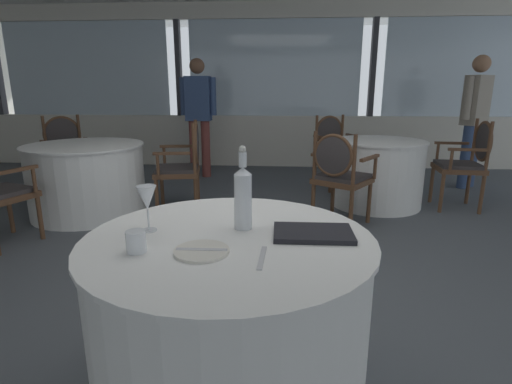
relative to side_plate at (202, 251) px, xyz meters
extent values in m
plane|color=#4C5156|center=(0.10, 1.15, -0.75)|extent=(14.98, 14.98, 0.00)
cube|color=silver|center=(0.10, 5.47, -0.32)|extent=(10.08, 0.12, 0.85)
cube|color=silver|center=(0.10, 5.47, 1.74)|extent=(10.08, 0.12, 0.25)
cube|color=silver|center=(-3.06, 5.49, 0.86)|extent=(2.78, 0.02, 1.51)
cube|color=silver|center=(0.10, 5.49, 0.86)|extent=(2.78, 0.02, 1.51)
cube|color=#333338|center=(-1.48, 5.47, 0.86)|extent=(0.08, 0.14, 1.51)
cube|color=silver|center=(3.26, 5.49, 0.86)|extent=(2.78, 0.02, 1.51)
cube|color=#333338|center=(1.68, 5.47, 0.86)|extent=(0.08, 0.14, 1.51)
cylinder|color=white|center=(0.08, 0.15, -0.02)|extent=(1.14, 1.14, 0.02)
cylinder|color=white|center=(0.08, 0.15, -0.39)|extent=(1.11, 1.11, 0.72)
cylinder|color=silver|center=(0.00, 0.00, 0.00)|extent=(0.20, 0.20, 0.01)
cube|color=silver|center=(0.00, 0.00, 0.01)|extent=(0.18, 0.02, 0.00)
cube|color=silver|center=(0.22, -0.04, 0.00)|extent=(0.03, 0.19, 0.00)
cylinder|color=white|center=(0.12, 0.26, 0.11)|extent=(0.07, 0.07, 0.23)
cone|color=white|center=(0.12, 0.26, 0.24)|extent=(0.07, 0.07, 0.03)
cylinder|color=white|center=(0.12, 0.26, 0.28)|extent=(0.03, 0.03, 0.06)
sphere|color=silver|center=(0.12, 0.26, 0.33)|extent=(0.03, 0.03, 0.03)
cylinder|color=white|center=(-0.26, 0.20, 0.00)|extent=(0.06, 0.06, 0.00)
cylinder|color=white|center=(-0.26, 0.20, 0.04)|extent=(0.01, 0.01, 0.08)
cone|color=white|center=(-0.26, 0.20, 0.13)|extent=(0.08, 0.08, 0.10)
cylinder|color=white|center=(-0.23, -0.01, 0.03)|extent=(0.07, 0.07, 0.08)
cube|color=black|center=(0.40, 0.20, 0.01)|extent=(0.31, 0.20, 0.02)
cylinder|color=white|center=(1.34, 3.19, -0.02)|extent=(1.03, 1.03, 0.02)
cylinder|color=white|center=(1.34, 3.19, -0.39)|extent=(1.00, 1.00, 0.72)
cube|color=brown|center=(2.19, 3.12, -0.30)|extent=(0.50, 0.50, 0.05)
cube|color=#383333|center=(2.19, 3.12, -0.25)|extent=(0.46, 0.46, 0.04)
cylinder|color=brown|center=(1.97, 2.94, -0.53)|extent=(0.04, 0.04, 0.42)
cylinder|color=brown|center=(2.01, 3.34, -0.53)|extent=(0.04, 0.04, 0.42)
cylinder|color=brown|center=(2.37, 2.91, -0.53)|extent=(0.04, 0.04, 0.42)
cylinder|color=brown|center=(2.41, 3.30, -0.53)|extent=(0.04, 0.04, 0.42)
cylinder|color=brown|center=(2.37, 2.91, -0.02)|extent=(0.04, 0.04, 0.50)
cylinder|color=brown|center=(2.41, 3.30, -0.02)|extent=(0.04, 0.04, 0.50)
ellipsoid|color=#383333|center=(2.41, 3.10, 0.00)|extent=(0.08, 0.39, 0.42)
torus|color=brown|center=(2.41, 3.10, 0.00)|extent=(0.07, 0.44, 0.43)
cube|color=brown|center=(2.15, 2.87, -0.05)|extent=(0.37, 0.07, 0.03)
cylinder|color=brown|center=(2.01, 2.89, -0.16)|extent=(0.03, 0.03, 0.22)
cube|color=brown|center=(2.19, 3.37, -0.05)|extent=(0.37, 0.07, 0.03)
cylinder|color=brown|center=(2.05, 3.38, -0.16)|extent=(0.03, 0.03, 0.22)
cube|color=brown|center=(0.98, 3.97, -0.30)|extent=(0.61, 0.61, 0.05)
cube|color=#383333|center=(0.98, 3.97, -0.26)|extent=(0.56, 0.56, 0.04)
cylinder|color=brown|center=(1.24, 3.87, -0.54)|extent=(0.04, 0.04, 0.42)
cylinder|color=brown|center=(0.88, 3.70, -0.54)|extent=(0.04, 0.04, 0.42)
cylinder|color=brown|center=(1.07, 4.23, -0.54)|extent=(0.04, 0.04, 0.42)
cylinder|color=brown|center=(0.71, 4.06, -0.54)|extent=(0.04, 0.04, 0.42)
cylinder|color=brown|center=(1.07, 4.23, -0.04)|extent=(0.04, 0.04, 0.48)
cylinder|color=brown|center=(0.71, 4.06, -0.04)|extent=(0.04, 0.04, 0.48)
ellipsoid|color=#383333|center=(0.89, 4.16, -0.01)|extent=(0.38, 0.21, 0.41)
torus|color=brown|center=(0.89, 4.16, -0.01)|extent=(0.39, 0.21, 0.42)
cube|color=brown|center=(1.21, 4.05, -0.06)|extent=(0.19, 0.35, 0.03)
cylinder|color=brown|center=(1.27, 3.93, -0.17)|extent=(0.03, 0.03, 0.22)
cube|color=brown|center=(0.76, 3.84, -0.06)|extent=(0.19, 0.35, 0.03)
cylinder|color=brown|center=(0.82, 3.71, -0.17)|extent=(0.03, 0.03, 0.22)
cube|color=brown|center=(0.85, 2.49, -0.31)|extent=(0.64, 0.64, 0.05)
cube|color=#383333|center=(0.85, 2.49, -0.27)|extent=(0.59, 0.59, 0.04)
cylinder|color=brown|center=(0.80, 2.77, -0.54)|extent=(0.04, 0.04, 0.41)
cylinder|color=brown|center=(1.13, 2.54, -0.54)|extent=(0.04, 0.04, 0.41)
cylinder|color=brown|center=(0.57, 2.44, -0.54)|extent=(0.04, 0.04, 0.41)
cylinder|color=brown|center=(0.90, 2.21, -0.54)|extent=(0.04, 0.04, 0.41)
cylinder|color=brown|center=(0.57, 2.44, -0.06)|extent=(0.04, 0.04, 0.45)
cylinder|color=brown|center=(0.90, 2.21, -0.06)|extent=(0.04, 0.04, 0.45)
ellipsoid|color=#383333|center=(0.73, 2.32, -0.04)|extent=(0.35, 0.26, 0.38)
torus|color=brown|center=(0.73, 2.32, -0.04)|extent=(0.34, 0.25, 0.39)
cube|color=brown|center=(0.66, 2.65, -0.06)|extent=(0.24, 0.32, 0.03)
cylinder|color=brown|center=(0.74, 2.77, -0.17)|extent=(0.03, 0.03, 0.22)
cube|color=brown|center=(1.07, 2.37, -0.06)|extent=(0.24, 0.32, 0.03)
cylinder|color=brown|center=(1.15, 2.48, -0.17)|extent=(0.03, 0.03, 0.22)
cylinder|color=white|center=(-1.78, 2.64, -0.02)|extent=(1.19, 1.19, 0.02)
cylinder|color=white|center=(-1.78, 2.64, -0.39)|extent=(1.16, 1.16, 0.72)
cube|color=brown|center=(-0.85, 2.80, -0.32)|extent=(0.53, 0.53, 0.05)
cube|color=#383333|center=(-0.85, 2.80, -0.27)|extent=(0.49, 0.49, 0.04)
cylinder|color=brown|center=(-1.02, 2.57, -0.54)|extent=(0.04, 0.04, 0.40)
cylinder|color=brown|center=(-1.08, 2.96, -0.54)|extent=(0.04, 0.04, 0.40)
cylinder|color=brown|center=(-0.62, 2.63, -0.54)|extent=(0.04, 0.04, 0.40)
cylinder|color=brown|center=(-0.69, 3.03, -0.54)|extent=(0.04, 0.04, 0.40)
cylinder|color=brown|center=(-0.62, 2.63, -0.04)|extent=(0.04, 0.04, 0.51)
cylinder|color=brown|center=(-0.69, 3.03, -0.04)|extent=(0.04, 0.04, 0.51)
ellipsoid|color=#383333|center=(-0.64, 2.83, -0.01)|extent=(0.11, 0.39, 0.43)
torus|color=brown|center=(-0.64, 2.83, -0.01)|extent=(0.10, 0.44, 0.44)
cube|color=brown|center=(-0.83, 2.55, -0.07)|extent=(0.37, 0.10, 0.03)
cylinder|color=brown|center=(-0.97, 2.52, -0.18)|extent=(0.03, 0.03, 0.22)
cube|color=brown|center=(-0.91, 3.04, -0.07)|extent=(0.37, 0.10, 0.03)
cylinder|color=brown|center=(-1.05, 3.02, -0.18)|extent=(0.03, 0.03, 0.22)
cube|color=brown|center=(-2.37, 3.37, -0.31)|extent=(0.65, 0.65, 0.05)
cube|color=#383333|center=(-2.37, 3.37, -0.27)|extent=(0.60, 0.60, 0.04)
cylinder|color=brown|center=(-2.09, 3.34, -0.54)|extent=(0.04, 0.04, 0.41)
cylinder|color=brown|center=(-2.40, 3.09, -0.54)|extent=(0.04, 0.04, 0.41)
cylinder|color=brown|center=(-2.34, 3.65, -0.54)|extent=(0.04, 0.04, 0.41)
cylinder|color=brown|center=(-2.65, 3.39, -0.54)|extent=(0.04, 0.04, 0.41)
cylinder|color=brown|center=(-2.34, 3.65, -0.03)|extent=(0.04, 0.04, 0.52)
cylinder|color=brown|center=(-2.65, 3.39, -0.03)|extent=(0.04, 0.04, 0.52)
ellipsoid|color=#383333|center=(-2.51, 3.53, 0.00)|extent=(0.33, 0.29, 0.44)
torus|color=brown|center=(-2.51, 3.53, 0.00)|extent=(0.37, 0.31, 0.45)
cube|color=brown|center=(-2.16, 3.51, -0.07)|extent=(0.26, 0.31, 0.03)
cylinder|color=brown|center=(-2.07, 3.40, -0.18)|extent=(0.03, 0.03, 0.22)
cube|color=brown|center=(-2.55, 3.19, -0.07)|extent=(0.26, 0.31, 0.03)
cylinder|color=brown|center=(-2.46, 3.08, -0.18)|extent=(0.03, 0.03, 0.22)
cylinder|color=brown|center=(-2.22, 2.02, -0.55)|extent=(0.04, 0.04, 0.39)
cylinder|color=brown|center=(-1.85, 1.88, -0.55)|extent=(0.04, 0.04, 0.39)
cube|color=brown|center=(-1.86, 1.70, -0.08)|extent=(0.16, 0.36, 0.03)
cylinder|color=brown|center=(-1.81, 1.83, -0.19)|extent=(0.03, 0.03, 0.22)
cylinder|color=#334770|center=(2.81, 4.18, -0.33)|extent=(0.13, 0.13, 0.83)
cylinder|color=#334770|center=(2.67, 4.07, -0.33)|extent=(0.13, 0.13, 0.83)
cube|color=gray|center=(2.74, 4.13, 0.40)|extent=(0.40, 0.38, 0.63)
sphere|color=#9E7051|center=(2.74, 4.13, 0.85)|extent=(0.22, 0.22, 0.22)
cylinder|color=gray|center=(2.91, 4.27, 0.43)|extent=(0.09, 0.09, 0.53)
cylinder|color=gray|center=(2.57, 3.99, 0.43)|extent=(0.09, 0.09, 0.53)
cylinder|color=brown|center=(-0.88, 4.53, -0.33)|extent=(0.13, 0.13, 0.84)
cylinder|color=brown|center=(-1.06, 4.53, -0.33)|extent=(0.13, 0.13, 0.84)
cube|color=#334770|center=(-0.97, 4.53, 0.41)|extent=(0.36, 0.21, 0.63)
sphere|color=brown|center=(-0.97, 4.53, 0.86)|extent=(0.22, 0.22, 0.22)
cylinder|color=#334770|center=(-0.75, 4.53, 0.44)|extent=(0.09, 0.09, 0.53)
cylinder|color=#334770|center=(-1.19, 4.54, 0.44)|extent=(0.09, 0.09, 0.53)
camera|label=1|loc=(0.28, -1.28, 0.56)|focal=27.82mm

